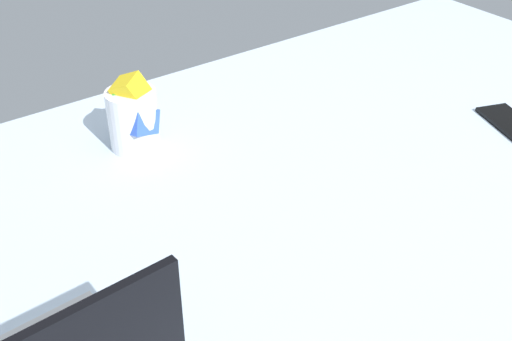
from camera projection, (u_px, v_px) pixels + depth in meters
bed_mattress at (392, 285)px, 102.00cm from camera, size 180.00×140.00×18.00cm
snack_cup at (133, 116)px, 115.98cm from camera, size 9.00×10.46×14.74cm
cell_phone at (511, 124)px, 125.41cm from camera, size 11.11×15.47×0.80cm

